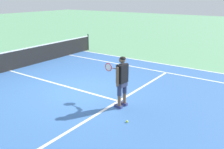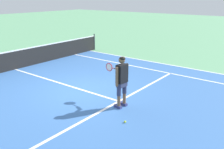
% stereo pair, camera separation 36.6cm
% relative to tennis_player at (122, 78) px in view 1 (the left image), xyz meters
% --- Properties ---
extents(ground_plane, '(80.00, 80.00, 0.00)m').
position_rel_tennis_player_xyz_m(ground_plane, '(0.30, 2.01, -0.99)').
color(ground_plane, '#609E70').
extents(court_inner_surface, '(10.98, 11.03, 0.00)m').
position_rel_tennis_player_xyz_m(court_inner_surface, '(0.30, 1.39, -0.99)').
color(court_inner_surface, '#3866A8').
rests_on(court_inner_surface, ground).
extents(line_service, '(8.23, 0.10, 0.01)m').
position_rel_tennis_player_xyz_m(line_service, '(0.30, 0.30, -0.99)').
color(line_service, white).
rests_on(line_service, ground).
extents(line_centre_service, '(0.10, 6.40, 0.01)m').
position_rel_tennis_player_xyz_m(line_centre_service, '(0.30, 3.50, -0.99)').
color(line_centre_service, white).
rests_on(line_centre_service, ground).
extents(line_singles_right, '(0.10, 10.63, 0.01)m').
position_rel_tennis_player_xyz_m(line_singles_right, '(4.41, 1.39, -0.99)').
color(line_singles_right, white).
rests_on(line_singles_right, ground).
extents(line_doubles_right, '(0.10, 10.63, 0.01)m').
position_rel_tennis_player_xyz_m(line_doubles_right, '(5.79, 1.39, -0.99)').
color(line_doubles_right, white).
rests_on(line_doubles_right, ground).
extents(tennis_net, '(11.96, 0.08, 1.07)m').
position_rel_tennis_player_xyz_m(tennis_net, '(0.30, 6.70, -0.49)').
color(tennis_net, '#333338').
rests_on(tennis_net, ground).
extents(tennis_player, '(0.70, 1.10, 1.71)m').
position_rel_tennis_player_xyz_m(tennis_player, '(0.00, 0.00, 0.00)').
color(tennis_player, navy).
rests_on(tennis_player, ground).
extents(tennis_ball_near_feet, '(0.07, 0.07, 0.07)m').
position_rel_tennis_player_xyz_m(tennis_ball_near_feet, '(-0.84, -0.74, -0.96)').
color(tennis_ball_near_feet, '#CCE02D').
rests_on(tennis_ball_near_feet, ground).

